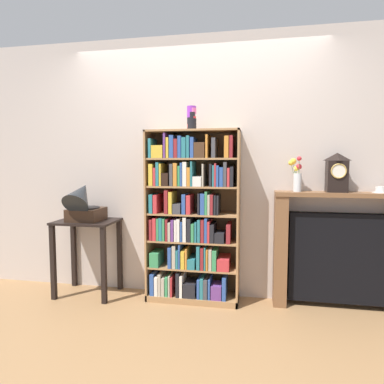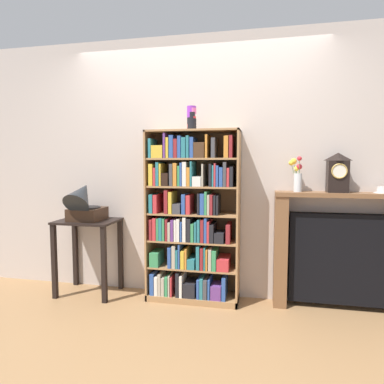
{
  "view_description": "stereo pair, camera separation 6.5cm",
  "coord_description": "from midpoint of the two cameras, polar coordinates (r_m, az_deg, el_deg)",
  "views": [
    {
      "loc": [
        0.59,
        -3.08,
        1.34
      ],
      "look_at": [
        -0.01,
        0.1,
        1.07
      ],
      "focal_mm": 31.46,
      "sensor_mm": 36.0,
      "label": 1
    },
    {
      "loc": [
        0.66,
        -3.06,
        1.34
      ],
      "look_at": [
        -0.01,
        0.1,
        1.07
      ],
      "focal_mm": 31.46,
      "sensor_mm": 36.0,
      "label": 2
    }
  ],
  "objects": [
    {
      "name": "gramophone",
      "position": [
        3.51,
        -18.5,
        -1.73
      ],
      "size": [
        0.31,
        0.45,
        0.46
      ],
      "color": "#382316",
      "rests_on": "side_table_left"
    },
    {
      "name": "fireplace_mantel",
      "position": [
        3.42,
        23.53,
        -9.28
      ],
      "size": [
        1.22,
        0.22,
        1.08
      ],
      "color": "brown",
      "rests_on": "ground"
    },
    {
      "name": "teacup_with_saucer",
      "position": [
        3.39,
        28.81,
        0.29
      ],
      "size": [
        0.13,
        0.13,
        0.06
      ],
      "color": "white",
      "rests_on": "fireplace_mantel"
    },
    {
      "name": "ground_plane",
      "position": [
        3.41,
        -0.7,
        -18.46
      ],
      "size": [
        8.18,
        6.4,
        0.02
      ],
      "primitive_type": "cube",
      "color": "#997047"
    },
    {
      "name": "side_table_left",
      "position": [
        3.62,
        -17.84,
        -7.73
      ],
      "size": [
        0.6,
        0.45,
        0.77
      ],
      "color": "black",
      "rests_on": "ground"
    },
    {
      "name": "wall_back",
      "position": [
        3.4,
        2.7,
        4.17
      ],
      "size": [
        5.18,
        0.08,
        2.6
      ],
      "primitive_type": "cube",
      "color": "beige",
      "rests_on": "ground"
    },
    {
      "name": "flower_vase",
      "position": [
        3.23,
        16.76,
        2.81
      ],
      "size": [
        0.12,
        0.1,
        0.32
      ],
      "color": "silver",
      "rests_on": "fireplace_mantel"
    },
    {
      "name": "mantel_clock",
      "position": [
        3.28,
        22.83,
        3.06
      ],
      "size": [
        0.17,
        0.15,
        0.35
      ],
      "color": "black",
      "rests_on": "fireplace_mantel"
    },
    {
      "name": "bookshelf",
      "position": [
        3.27,
        -0.77,
        -4.92
      ],
      "size": [
        0.89,
        0.31,
        1.65
      ],
      "color": "#A87A4C",
      "rests_on": "ground"
    },
    {
      "name": "cup_stack",
      "position": [
        3.25,
        -0.63,
        12.39
      ],
      "size": [
        0.09,
        0.09,
        0.22
      ],
      "color": "black",
      "rests_on": "bookshelf"
    }
  ]
}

